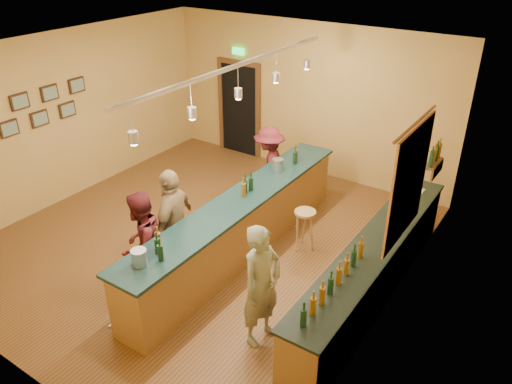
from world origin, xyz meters
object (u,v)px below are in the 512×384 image
Objects in this scene: bartender at (262,286)px; customer_b at (174,224)px; customer_c at (269,167)px; bar_stool at (305,219)px; back_counter at (372,270)px; customer_a at (142,245)px; tasting_bar at (240,223)px.

bartender is 0.95× the size of customer_b.
bar_stool is (1.33, -0.99, -0.20)m from customer_c.
customer_b is at bearing -157.82° from back_counter.
bar_stool is at bearing 30.49° from customer_c.
bartender is 1.92m from customer_b.
bar_stool is at bearing 136.34° from customer_a.
customer_a is at bearing -24.46° from customer_b.
bar_stool is (-1.40, 0.54, 0.10)m from back_counter.
back_counter reaches higher than bar_stool.
back_counter is 6.22× the size of bar_stool.
back_counter is 3.31m from customer_a.
customer_c reaches higher than bar_stool.
bartender is at bearing 60.45° from customer_b.
customer_a is 1.03× the size of customer_c.
bartender reaches higher than customer_c.
customer_a is (-0.64, -1.52, 0.20)m from tasting_bar.
back_counter is at bearing 4.75° from tasting_bar.
customer_b reaches higher than bar_stool.
customer_c is (-0.55, 1.71, 0.18)m from tasting_bar.
back_counter is 2.98m from customer_b.
customer_b is 2.43× the size of bar_stool.
tasting_bar is at bearing -175.25° from back_counter.
customer_b is 2.15m from bar_stool.
customer_b is at bearing -128.80° from bar_stool.
bartender is 1.96m from customer_a.
bartender is 1.05× the size of customer_a.
customer_b reaches higher than back_counter.
customer_c reaches higher than tasting_bar.
tasting_bar is (-2.18, -0.18, 0.12)m from back_counter.
customer_c is at bearing 150.70° from back_counter.
customer_c is (0.00, 2.65, -0.10)m from customer_b.
back_counter is 2.19m from tasting_bar.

